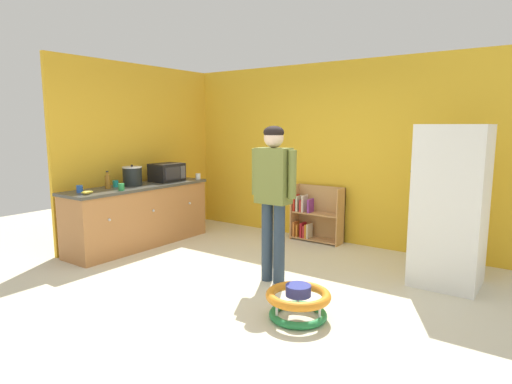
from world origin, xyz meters
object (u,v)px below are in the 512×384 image
at_px(baby_walker, 298,302).
at_px(amber_bottle, 108,181).
at_px(crock_pot, 132,176).
at_px(green_cup, 121,187).
at_px(standing_person, 273,189).
at_px(teal_cup, 116,184).
at_px(kitchen_counter, 139,215).
at_px(white_cup, 198,176).
at_px(blue_cup, 80,189).
at_px(microwave, 167,172).
at_px(banana_bunch, 88,192).
at_px(refrigerator, 450,206).
at_px(bookshelf, 314,217).

height_order(baby_walker, amber_bottle, amber_bottle).
height_order(crock_pot, green_cup, crock_pot).
relative_size(standing_person, teal_cup, 18.56).
xyz_separation_m(kitchen_counter, teal_cup, (-0.12, -0.30, 0.50)).
distance_m(amber_bottle, white_cup, 1.52).
xyz_separation_m(white_cup, blue_cup, (-0.30, -1.92, 0.00)).
relative_size(crock_pot, green_cup, 3.23).
distance_m(baby_walker, microwave, 3.55).
bearing_deg(blue_cup, green_cup, 54.81).
bearing_deg(microwave, banana_bunch, -83.93).
relative_size(refrigerator, crock_pot, 5.81).
xyz_separation_m(microwave, blue_cup, (-0.07, -1.47, -0.09)).
bearing_deg(standing_person, refrigerator, 33.33).
distance_m(refrigerator, banana_bunch, 4.34).
bearing_deg(bookshelf, crock_pot, -138.02).
height_order(bookshelf, microwave, microwave).
bearing_deg(teal_cup, standing_person, 4.03).
distance_m(standing_person, white_cup, 2.50).
bearing_deg(teal_cup, green_cup, -25.67).
relative_size(kitchen_counter, teal_cup, 23.70).
height_order(refrigerator, white_cup, refrigerator).
xyz_separation_m(baby_walker, teal_cup, (-3.28, 0.49, 0.79)).
bearing_deg(kitchen_counter, green_cup, -64.09).
xyz_separation_m(baby_walker, blue_cup, (-3.23, -0.11, 0.79)).
bearing_deg(bookshelf, blue_cup, -127.73).
relative_size(amber_bottle, white_cup, 2.59).
distance_m(white_cup, blue_cup, 1.95).
distance_m(standing_person, teal_cup, 2.57).
xyz_separation_m(crock_pot, banana_bunch, (0.20, -0.86, -0.11)).
xyz_separation_m(microwave, banana_bunch, (0.16, -1.50, -0.11)).
relative_size(bookshelf, microwave, 1.77).
height_order(microwave, blue_cup, microwave).
bearing_deg(refrigerator, microwave, -174.74).
bearing_deg(teal_cup, white_cup, 75.45).
distance_m(bookshelf, banana_bunch, 3.29).
xyz_separation_m(microwave, crock_pot, (-0.04, -0.64, -0.00)).
relative_size(refrigerator, amber_bottle, 7.24).
bearing_deg(bookshelf, green_cup, -128.19).
distance_m(microwave, banana_bunch, 1.51).
relative_size(white_cup, green_cup, 1.00).
bearing_deg(baby_walker, bookshelf, 115.02).
distance_m(white_cup, teal_cup, 1.38).
height_order(kitchen_counter, bookshelf, kitchen_counter).
bearing_deg(refrigerator, banana_bunch, -154.37).
relative_size(baby_walker, green_cup, 6.36).
xyz_separation_m(banana_bunch, blue_cup, (-0.23, 0.03, 0.02)).
distance_m(refrigerator, microwave, 4.09).
xyz_separation_m(refrigerator, standing_person, (-1.62, -1.07, 0.18)).
xyz_separation_m(standing_person, blue_cup, (-2.52, -0.77, -0.13)).
xyz_separation_m(standing_person, green_cup, (-2.21, -0.35, -0.13)).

